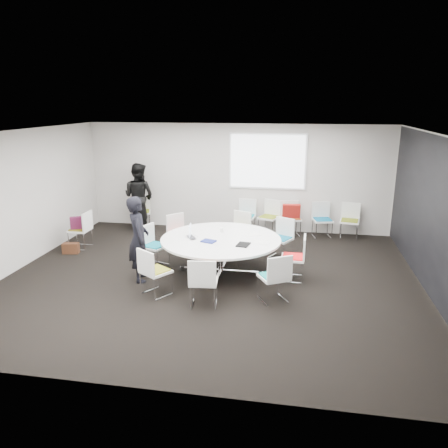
% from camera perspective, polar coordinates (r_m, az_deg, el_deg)
% --- Properties ---
extents(room_shell, '(8.08, 7.08, 2.88)m').
position_cam_1_polar(room_shell, '(8.18, -1.21, 1.98)').
color(room_shell, black).
rests_on(room_shell, ground).
extents(conference_table, '(2.38, 2.38, 0.73)m').
position_cam_1_polar(conference_table, '(8.69, -0.41, -2.96)').
color(conference_table, silver).
rests_on(conference_table, ground).
extents(projection_screen, '(1.90, 0.03, 1.35)m').
position_cam_1_polar(projection_screen, '(11.38, 5.69, 8.12)').
color(projection_screen, white).
rests_on(projection_screen, room_shell).
extents(chair_ring_a, '(0.46, 0.47, 0.88)m').
position_cam_1_polar(chair_ring_a, '(8.57, 9.02, -5.44)').
color(chair_ring_a, silver).
rests_on(chair_ring_a, ground).
extents(chair_ring_b, '(0.62, 0.61, 0.88)m').
position_cam_1_polar(chair_ring_b, '(9.67, 7.34, -2.90)').
color(chair_ring_b, silver).
rests_on(chair_ring_b, ground).
extents(chair_ring_c, '(0.60, 0.59, 0.88)m').
position_cam_1_polar(chair_ring_c, '(10.15, 1.86, -1.86)').
color(chair_ring_c, silver).
rests_on(chair_ring_c, ground).
extents(chair_ring_d, '(0.64, 0.64, 0.88)m').
position_cam_1_polar(chair_ring_d, '(9.98, -5.74, -2.24)').
color(chair_ring_d, silver).
rests_on(chair_ring_d, ground).
extents(chair_ring_e, '(0.58, 0.59, 0.88)m').
position_cam_1_polar(chair_ring_e, '(9.23, -9.00, -3.88)').
color(chair_ring_e, silver).
rests_on(chair_ring_e, ground).
extents(chair_ring_f, '(0.63, 0.63, 0.88)m').
position_cam_1_polar(chair_ring_f, '(7.91, -8.93, -7.28)').
color(chair_ring_f, silver).
rests_on(chair_ring_f, ground).
extents(chair_ring_g, '(0.51, 0.49, 0.88)m').
position_cam_1_polar(chair_ring_g, '(7.41, -2.68, -8.72)').
color(chair_ring_g, silver).
rests_on(chair_ring_g, ground).
extents(chair_ring_h, '(0.62, 0.62, 0.88)m').
position_cam_1_polar(chair_ring_h, '(7.62, 6.53, -8.11)').
color(chair_ring_h, silver).
rests_on(chair_ring_h, ground).
extents(chair_back_a, '(0.50, 0.49, 0.88)m').
position_cam_1_polar(chair_back_a, '(11.42, 2.86, 0.13)').
color(chair_back_a, silver).
rests_on(chair_back_a, ground).
extents(chair_back_b, '(0.59, 0.59, 0.88)m').
position_cam_1_polar(chair_back_b, '(11.40, 5.89, 0.04)').
color(chair_back_b, silver).
rests_on(chair_back_b, ground).
extents(chair_back_c, '(0.57, 0.56, 0.88)m').
position_cam_1_polar(chair_back_c, '(11.36, 8.70, -0.12)').
color(chair_back_c, silver).
rests_on(chair_back_c, ground).
extents(chair_back_d, '(0.55, 0.54, 0.88)m').
position_cam_1_polar(chair_back_d, '(11.36, 12.67, -0.32)').
color(chair_back_d, silver).
rests_on(chair_back_d, ground).
extents(chair_back_e, '(0.53, 0.52, 0.88)m').
position_cam_1_polar(chair_back_e, '(11.43, 16.02, -0.46)').
color(chair_back_e, silver).
rests_on(chair_back_e, ground).
extents(chair_spare_left, '(0.45, 0.46, 0.88)m').
position_cam_1_polar(chair_spare_left, '(10.79, -18.17, -1.59)').
color(chair_spare_left, silver).
rests_on(chair_spare_left, ground).
extents(chair_person_back, '(0.58, 0.57, 0.88)m').
position_cam_1_polar(chair_person_back, '(12.11, -10.65, 0.78)').
color(chair_person_back, silver).
rests_on(chair_person_back, ground).
extents(person_main, '(0.60, 0.71, 1.65)m').
position_cam_1_polar(person_main, '(8.43, -11.11, -1.93)').
color(person_main, black).
rests_on(person_main, ground).
extents(person_back, '(1.02, 0.88, 1.80)m').
position_cam_1_polar(person_back, '(11.81, -11.06, 3.51)').
color(person_back, black).
rests_on(person_back, ground).
extents(laptop, '(0.32, 0.35, 0.02)m').
position_cam_1_polar(laptop, '(8.68, -4.02, -1.73)').
color(laptop, '#333338').
rests_on(laptop, conference_table).
extents(laptop_lid, '(0.06, 0.30, 0.22)m').
position_cam_1_polar(laptop_lid, '(8.73, -4.45, -0.83)').
color(laptop_lid, silver).
rests_on(laptop_lid, conference_table).
extents(notebook_black, '(0.26, 0.33, 0.02)m').
position_cam_1_polar(notebook_black, '(8.23, 2.52, -2.71)').
color(notebook_black, black).
rests_on(notebook_black, conference_table).
extents(tablet_folio, '(0.31, 0.27, 0.03)m').
position_cam_1_polar(tablet_folio, '(8.42, -2.03, -2.25)').
color(tablet_folio, navy).
rests_on(tablet_folio, conference_table).
extents(papers_right, '(0.36, 0.33, 0.00)m').
position_cam_1_polar(papers_right, '(8.88, 3.76, -1.40)').
color(papers_right, white).
rests_on(papers_right, conference_table).
extents(papers_front, '(0.32, 0.24, 0.00)m').
position_cam_1_polar(papers_front, '(8.41, 4.92, -2.41)').
color(papers_front, white).
rests_on(papers_front, conference_table).
extents(cup, '(0.08, 0.08, 0.09)m').
position_cam_1_polar(cup, '(9.03, -0.33, -0.79)').
color(cup, white).
rests_on(cup, conference_table).
extents(phone, '(0.15, 0.09, 0.01)m').
position_cam_1_polar(phone, '(8.24, 2.22, -2.74)').
color(phone, black).
rests_on(phone, conference_table).
extents(maroon_bag, '(0.42, 0.31, 0.28)m').
position_cam_1_polar(maroon_bag, '(10.70, -18.40, 0.18)').
color(maroon_bag, '#521533').
rests_on(maroon_bag, chair_spare_left).
extents(brown_bag, '(0.38, 0.22, 0.24)m').
position_cam_1_polar(brown_bag, '(10.53, -19.38, -3.00)').
color(brown_bag, '#452516').
rests_on(brown_bag, ground).
extents(red_jacket, '(0.46, 0.21, 0.36)m').
position_cam_1_polar(red_jacket, '(11.03, 8.78, 1.69)').
color(red_jacket, maroon).
rests_on(red_jacket, chair_back_c).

